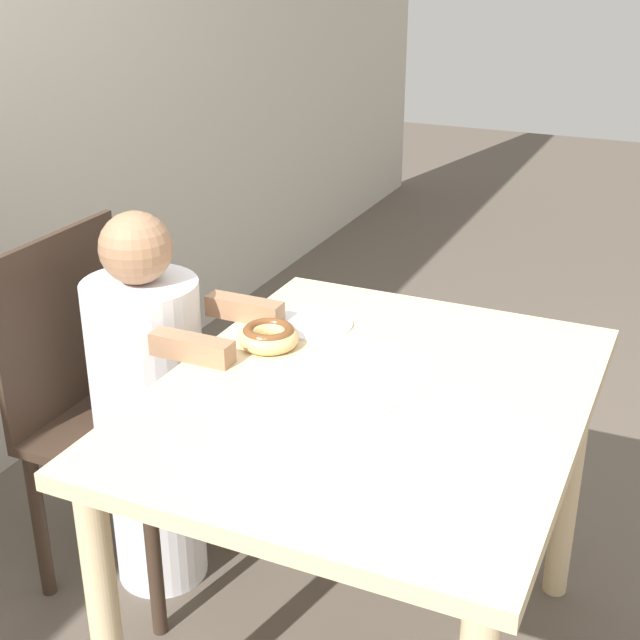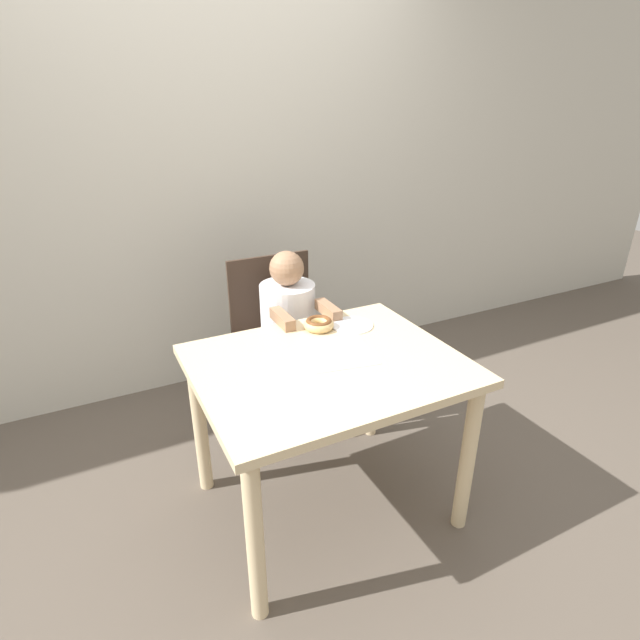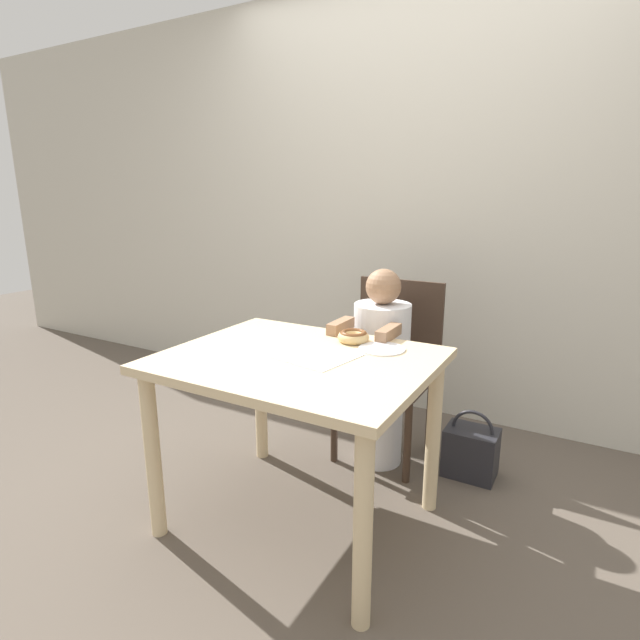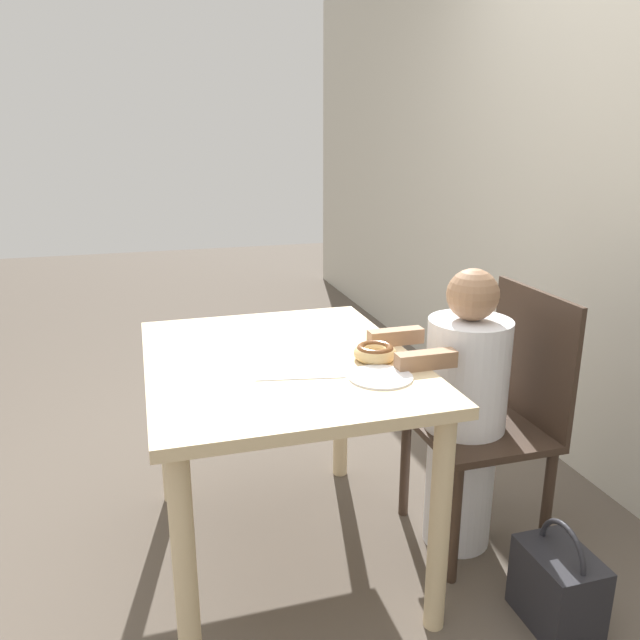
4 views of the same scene
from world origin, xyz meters
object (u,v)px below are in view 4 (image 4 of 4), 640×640
object	(u,v)px
chair	(495,414)
donut	(375,352)
child_figure	(463,415)
handbag	(558,586)

from	to	relation	value
chair	donut	world-z (taller)	chair
chair	child_figure	world-z (taller)	child_figure
chair	donut	size ratio (longest dim) A/B	6.77
chair	donut	distance (m)	0.53
donut	handbag	bearing A→B (deg)	44.08
handbag	chair	bearing A→B (deg)	176.25
child_figure	donut	world-z (taller)	child_figure
donut	handbag	xyz separation A→B (m)	(0.43, 0.42, -0.62)
chair	child_figure	xyz separation A→B (m)	(0.00, -0.12, 0.01)
chair	donut	xyz separation A→B (m)	(0.01, -0.45, 0.27)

